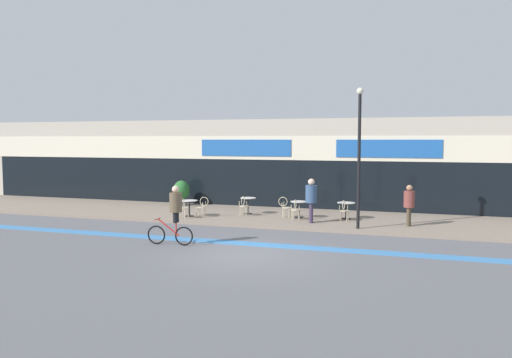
{
  "coord_description": "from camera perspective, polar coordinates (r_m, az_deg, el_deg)",
  "views": [
    {
      "loc": [
        4.98,
        -14.21,
        3.55
      ],
      "look_at": [
        -1.71,
        6.15,
        1.85
      ],
      "focal_mm": 35.0,
      "sensor_mm": 36.0,
      "label": 1
    }
  ],
  "objects": [
    {
      "name": "cafe_chair_2_near",
      "position": [
        21.28,
        4.55,
        -3.34
      ],
      "size": [
        0.42,
        0.59,
        0.9
      ],
      "rotation": [
        0.0,
        0.0,
        1.63
      ],
      "color": "beige",
      "rests_on": "sidewalk_slab"
    },
    {
      "name": "pedestrian_near_end",
      "position": [
        20.64,
        6.33,
        -2.01
      ],
      "size": [
        0.57,
        0.57,
        1.82
      ],
      "rotation": [
        0.0,
        0.0,
        3.38
      ],
      "color": "#382D47",
      "rests_on": "sidewalk_slab"
    },
    {
      "name": "sidewalk_slab",
      "position": [
        22.3,
        5.08,
        -4.48
      ],
      "size": [
        40.0,
        5.5,
        0.12
      ],
      "primitive_type": "cube",
      "color": "gray",
      "rests_on": "ground"
    },
    {
      "name": "ground_plane",
      "position": [
        15.47,
        -1.1,
        -8.72
      ],
      "size": [
        120.0,
        120.0,
        0.0
      ],
      "primitive_type": "plane",
      "color": "#5B5B60"
    },
    {
      "name": "cafe_chair_2_side",
      "position": [
        22.03,
        3.34,
        -3.06
      ],
      "size": [
        0.58,
        0.41,
        0.9
      ],
      "rotation": [
        0.0,
        0.0,
        0.03
      ],
      "color": "beige",
      "rests_on": "sidewalk_slab"
    },
    {
      "name": "cafe_chair_1_near",
      "position": [
        22.37,
        -1.43,
        -2.94
      ],
      "size": [
        0.4,
        0.58,
        0.9
      ],
      "rotation": [
        0.0,
        0.0,
        1.58
      ],
      "color": "beige",
      "rests_on": "sidewalk_slab"
    },
    {
      "name": "bistro_table_3",
      "position": [
        21.91,
        10.27,
        -3.17
      ],
      "size": [
        0.77,
        0.77,
        0.71
      ],
      "color": "black",
      "rests_on": "sidewalk_slab"
    },
    {
      "name": "cafe_chair_0_side",
      "position": [
        22.2,
        -6.17,
        -3.02
      ],
      "size": [
        0.58,
        0.42,
        0.9
      ],
      "rotation": [
        0.0,
        0.0,
        3.19
      ],
      "color": "beige",
      "rests_on": "sidewalk_slab"
    },
    {
      "name": "pedestrian_far_end",
      "position": [
        20.65,
        17.1,
        -2.49
      ],
      "size": [
        0.48,
        0.48,
        1.64
      ],
      "rotation": [
        0.0,
        0.0,
        2.98
      ],
      "color": "#4C3D2D",
      "rests_on": "sidewalk_slab"
    },
    {
      "name": "storefront_facade",
      "position": [
        26.66,
        7.41,
        1.79
      ],
      "size": [
        40.0,
        4.06,
        4.58
      ],
      "color": "#B2A899",
      "rests_on": "ground"
    },
    {
      "name": "lamp_post",
      "position": [
        19.41,
        11.71,
        3.46
      ],
      "size": [
        0.26,
        0.26,
        5.38
      ],
      "color": "black",
      "rests_on": "sidewalk_slab"
    },
    {
      "name": "cafe_chair_3_near",
      "position": [
        21.3,
        10.02,
        -3.39
      ],
      "size": [
        0.43,
        0.59,
        0.9
      ],
      "rotation": [
        0.0,
        0.0,
        1.5
      ],
      "color": "beige",
      "rests_on": "sidewalk_slab"
    },
    {
      "name": "bistro_table_0",
      "position": [
        22.46,
        -7.63,
        -2.95
      ],
      "size": [
        0.72,
        0.72,
        0.72
      ],
      "color": "black",
      "rests_on": "sidewalk_slab"
    },
    {
      "name": "cafe_chair_0_near",
      "position": [
        21.91,
        -8.36,
        -3.14
      ],
      "size": [
        0.45,
        0.6,
        0.9
      ],
      "rotation": [
        0.0,
        0.0,
        1.45
      ],
      "color": "beige",
      "rests_on": "sidewalk_slab"
    },
    {
      "name": "bistro_table_1",
      "position": [
        22.96,
        -0.9,
        -2.68
      ],
      "size": [
        0.71,
        0.71,
        0.76
      ],
      "color": "black",
      "rests_on": "sidewalk_slab"
    },
    {
      "name": "cyclist_0",
      "position": [
        16.95,
        -9.31,
        -3.57
      ],
      "size": [
        1.63,
        0.53,
        2.01
      ],
      "rotation": [
        0.0,
        0.0,
        3.24
      ],
      "color": "black",
      "rests_on": "ground"
    },
    {
      "name": "bistro_table_2",
      "position": [
        21.88,
        4.92,
        -3.1
      ],
      "size": [
        0.74,
        0.74,
        0.73
      ],
      "color": "black",
      "rests_on": "sidewalk_slab"
    },
    {
      "name": "planter_pot",
      "position": [
        26.23,
        -8.52,
        -1.47
      ],
      "size": [
        0.85,
        0.85,
        1.3
      ],
      "color": "#4C4C51",
      "rests_on": "sidewalk_slab"
    },
    {
      "name": "bike_lane_stripe",
      "position": [
        16.98,
        0.74,
        -7.51
      ],
      "size": [
        36.0,
        0.7,
        0.01
      ],
      "primitive_type": "cube",
      "color": "#3D7AB7",
      "rests_on": "ground"
    }
  ]
}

